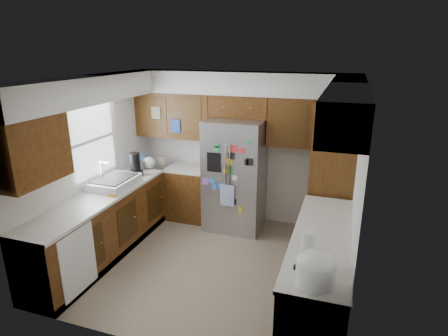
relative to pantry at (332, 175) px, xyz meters
The scene contains 12 objects.
floor 2.17m from the pantry, 142.52° to the right, with size 3.60×3.60×0.00m, color gray.
room_shell 1.94m from the pantry, 153.92° to the right, with size 3.64×3.24×2.52m.
left_counter_run 3.14m from the pantry, 158.56° to the right, with size 1.36×3.20×0.92m.
right_counter_run 1.75m from the pantry, 90.00° to the right, with size 0.63×2.25×0.92m.
pantry is the anchor object (origin of this frame).
fridge 1.51m from the pantry, behind, with size 0.90×0.79×1.80m.
bridge_cabinet 1.77m from the pantry, 169.43° to the left, with size 0.96×0.34×0.35m, color #3F1E0C.
fridge_top_items 2.00m from the pantry, 169.77° to the left, with size 0.71×0.30×0.27m.
sink_assembly 3.18m from the pantry, 160.63° to the right, with size 0.52×0.72×0.37m.
left_counter_clutter 2.99m from the pantry, behind, with size 0.41×0.94×0.38m.
rice_cooker 2.53m from the pantry, 90.01° to the right, with size 0.34×0.33×0.29m.
paper_towel 2.15m from the pantry, 92.86° to the right, with size 0.13×0.13×0.29m, color white.
Camera 1 is at (1.64, -4.23, 2.85)m, focal length 30.00 mm.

